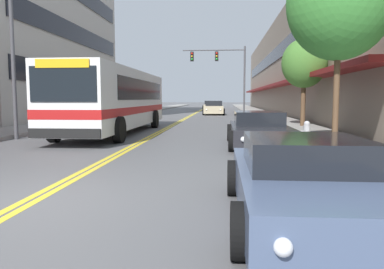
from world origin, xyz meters
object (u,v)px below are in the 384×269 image
at_px(car_white_parked_left_near, 140,110).
at_px(car_beige_moving_second, 214,108).
at_px(city_bus, 117,98).
at_px(traffic_signal_mast, 224,66).
at_px(car_champagne_moving_lead, 210,106).
at_px(street_tree_right_mid, 304,64).
at_px(fire_hydrant, 306,132).
at_px(street_tree_right_near, 340,3).
at_px(street_lamp_left_near, 16,13).
at_px(car_silver_moving_third, 210,105).
at_px(car_slate_blue_parked_right_foreground, 306,182).
at_px(car_charcoal_parked_right_mid, 259,130).

bearing_deg(car_white_parked_left_near, car_beige_moving_second, 38.71).
distance_m(city_bus, traffic_signal_mast, 20.25).
bearing_deg(car_champagne_moving_lead, car_beige_moving_second, -86.58).
distance_m(street_tree_right_mid, fire_hydrant, 8.81).
relative_size(street_tree_right_near, fire_hydrant, 7.90).
bearing_deg(street_lamp_left_near, car_silver_moving_third, 82.78).
xyz_separation_m(city_bus, car_white_parked_left_near, (-2.32, 15.60, -1.06)).
distance_m(street_lamp_left_near, street_tree_right_near, 11.98).
height_order(car_beige_moving_second, street_lamp_left_near, street_lamp_left_near).
bearing_deg(car_silver_moving_third, car_slate_blue_parked_right_foreground, -86.70).
xyz_separation_m(car_white_parked_left_near, fire_hydrant, (10.29, -20.62, -0.09)).
distance_m(car_champagne_moving_lead, street_tree_right_near, 42.21).
bearing_deg(fire_hydrant, city_bus, 147.78).
bearing_deg(car_beige_moving_second, car_charcoal_parked_right_mid, -85.13).
bearing_deg(car_white_parked_left_near, city_bus, -81.53).
height_order(car_slate_blue_parked_right_foreground, street_lamp_left_near, street_lamp_left_near).
relative_size(car_slate_blue_parked_right_foreground, car_beige_moving_second, 0.96).
bearing_deg(car_silver_moving_third, car_charcoal_parked_right_mid, -86.01).
xyz_separation_m(car_white_parked_left_near, car_champagne_moving_lead, (5.69, 19.62, 0.00)).
distance_m(car_white_parked_left_near, street_tree_right_near, 24.89).
bearing_deg(street_tree_right_mid, fire_hydrant, -100.83).
height_order(city_bus, street_lamp_left_near, street_lamp_left_near).
bearing_deg(car_slate_blue_parked_right_foreground, city_bus, 116.16).
relative_size(city_bus, traffic_signal_mast, 1.80).
bearing_deg(car_white_parked_left_near, car_silver_moving_third, 79.58).
bearing_deg(traffic_signal_mast, car_white_parked_left_near, -153.54).
height_order(car_champagne_moving_lead, street_lamp_left_near, street_lamp_left_near).
relative_size(city_bus, street_tree_right_near, 2.05).
relative_size(car_champagne_moving_lead, car_silver_moving_third, 1.00).
relative_size(car_white_parked_left_near, fire_hydrant, 5.88).
distance_m(car_charcoal_parked_right_mid, street_tree_right_near, 4.75).
bearing_deg(street_lamp_left_near, traffic_signal_mast, 70.00).
bearing_deg(city_bus, car_champagne_moving_lead, 84.54).
bearing_deg(street_tree_right_mid, car_beige_moving_second, 106.62).
bearing_deg(street_tree_right_near, car_charcoal_parked_right_mid, 137.62).
distance_m(city_bus, car_charcoal_parked_right_mid, 7.97).
bearing_deg(car_slate_blue_parked_right_foreground, street_tree_right_near, 70.74).
xyz_separation_m(city_bus, fire_hydrant, (7.96, -5.02, -1.15)).
relative_size(street_lamp_left_near, street_tree_right_near, 1.47).
bearing_deg(traffic_signal_mast, car_beige_moving_second, 121.91).
xyz_separation_m(car_white_parked_left_near, street_tree_right_mid, (11.85, -12.49, 2.93)).
xyz_separation_m(car_champagne_moving_lead, traffic_signal_mast, (1.81, -15.88, 4.16)).
distance_m(car_champagne_moving_lead, street_lamp_left_near, 39.30).
height_order(traffic_signal_mast, street_lamp_left_near, street_lamp_left_near).
height_order(car_champagne_moving_lead, street_tree_right_mid, street_tree_right_mid).
bearing_deg(car_white_parked_left_near, fire_hydrant, -63.49).
distance_m(car_white_parked_left_near, car_champagne_moving_lead, 20.42).
xyz_separation_m(city_bus, street_lamp_left_near, (-3.07, -3.30, 3.35)).
bearing_deg(street_tree_right_near, car_silver_moving_third, 96.14).
distance_m(street_lamp_left_near, street_tree_right_mid, 14.21).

